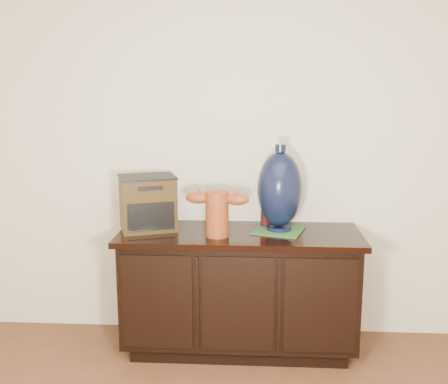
# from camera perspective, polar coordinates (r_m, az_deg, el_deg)

# --- Properties ---
(room) EXTENTS (5.00, 5.00, 5.00)m
(room) POSITION_cam_1_polar(r_m,az_deg,el_deg) (0.89, -2.39, -9.02)
(room) COLOR #57321E
(room) RESTS_ON ground
(sideboard) EXTENTS (1.46, 0.56, 0.75)m
(sideboard) POSITION_cam_1_polar(r_m,az_deg,el_deg) (3.29, 1.67, -10.58)
(sideboard) COLOR black
(sideboard) RESTS_ON ground
(terracotta_vessel) EXTENTS (0.38, 0.15, 0.27)m
(terracotta_vessel) POSITION_cam_1_polar(r_m,az_deg,el_deg) (3.05, -0.75, -2.11)
(terracotta_vessel) COLOR #9D3F1C
(terracotta_vessel) RESTS_ON sideboard
(tv_radio) EXTENTS (0.40, 0.36, 0.33)m
(tv_radio) POSITION_cam_1_polar(r_m,az_deg,el_deg) (3.23, -8.30, -1.18)
(tv_radio) COLOR #37260D
(tv_radio) RESTS_ON sideboard
(green_mat) EXTENTS (0.35, 0.35, 0.01)m
(green_mat) POSITION_cam_1_polar(r_m,az_deg,el_deg) (3.21, 5.98, -4.16)
(green_mat) COLOR #2E602B
(green_mat) RESTS_ON sideboard
(lamp_base) EXTENTS (0.33, 0.33, 0.52)m
(lamp_base) POSITION_cam_1_polar(r_m,az_deg,el_deg) (3.16, 6.07, 0.24)
(lamp_base) COLOR black
(lamp_base) RESTS_ON green_mat
(spray_can) EXTENTS (0.06, 0.06, 0.18)m
(spray_can) POSITION_cam_1_polar(r_m,az_deg,el_deg) (3.28, 4.54, -2.30)
(spray_can) COLOR maroon
(spray_can) RESTS_ON sideboard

